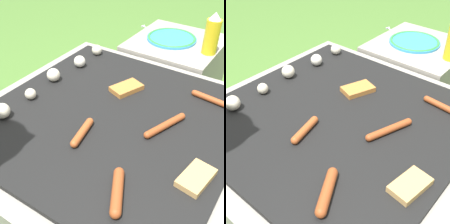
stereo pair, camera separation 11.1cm
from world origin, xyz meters
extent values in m
plane|color=#47702D|center=(0.00, 0.00, 0.00)|extent=(14.00, 14.00, 0.00)
cube|color=gray|center=(0.00, 0.00, 0.22)|extent=(0.99, 0.99, 0.44)
cube|color=black|center=(0.00, 0.00, 0.45)|extent=(0.87, 0.87, 0.02)
cube|color=gray|center=(0.74, 0.07, 0.23)|extent=(0.47, 0.45, 0.46)
cylinder|color=#93421E|center=(0.05, -0.19, 0.47)|extent=(0.16, 0.08, 0.02)
sphere|color=#93421E|center=(0.12, -0.21, 0.47)|extent=(0.02, 0.02, 0.02)
sphere|color=#93421E|center=(-0.03, -0.16, 0.47)|extent=(0.02, 0.02, 0.02)
cylinder|color=#93421E|center=(0.29, -0.26, 0.47)|extent=(0.04, 0.13, 0.02)
sphere|color=#93421E|center=(0.29, -0.19, 0.47)|extent=(0.02, 0.02, 0.02)
cylinder|color=#A34C23|center=(-0.14, 0.03, 0.47)|extent=(0.12, 0.05, 0.03)
sphere|color=#A34C23|center=(-0.20, 0.01, 0.47)|extent=(0.03, 0.03, 0.03)
sphere|color=#A34C23|center=(-0.08, 0.04, 0.47)|extent=(0.03, 0.03, 0.03)
cylinder|color=#93421E|center=(-0.28, -0.20, 0.47)|extent=(0.13, 0.09, 0.03)
sphere|color=#93421E|center=(-0.34, -0.24, 0.47)|extent=(0.03, 0.03, 0.03)
sphere|color=#93421E|center=(-0.23, -0.17, 0.47)|extent=(0.03, 0.03, 0.03)
cube|color=#B27033|center=(0.18, 0.05, 0.47)|extent=(0.14, 0.11, 0.02)
cube|color=tan|center=(-0.12, -0.36, 0.47)|extent=(0.13, 0.09, 0.02)
sphere|color=beige|center=(-0.22, 0.32, 0.48)|extent=(0.06, 0.06, 0.06)
sphere|color=beige|center=(-0.08, 0.33, 0.48)|extent=(0.04, 0.04, 0.04)
sphere|color=beige|center=(0.07, 0.34, 0.48)|extent=(0.06, 0.06, 0.06)
sphere|color=silver|center=(0.23, 0.33, 0.48)|extent=(0.05, 0.05, 0.05)
sphere|color=beige|center=(0.38, 0.33, 0.48)|extent=(0.05, 0.05, 0.05)
cylinder|color=#338CCC|center=(0.74, 0.11, 0.46)|extent=(0.26, 0.26, 0.01)
torus|color=#338C3F|center=(0.74, 0.11, 0.47)|extent=(0.25, 0.25, 0.01)
cylinder|color=gold|center=(0.69, -0.11, 0.54)|extent=(0.07, 0.07, 0.17)
cone|color=white|center=(0.69, -0.11, 0.64)|extent=(0.06, 0.06, 0.04)
cylinder|color=silver|center=(0.77, 0.23, 0.46)|extent=(0.09, 0.18, 0.01)
cube|color=silver|center=(0.81, 0.32, 0.46)|extent=(0.03, 0.02, 0.01)
camera|label=1|loc=(-0.74, -0.49, 1.14)|focal=50.00mm
camera|label=2|loc=(-0.68, -0.58, 1.14)|focal=50.00mm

